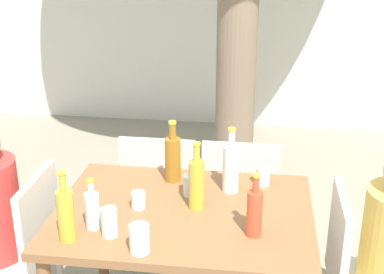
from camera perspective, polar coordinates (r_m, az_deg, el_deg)
The scene contains 16 objects.
dining_table_front at distance 2.58m, azimuth -0.91°, elevation -9.60°, with size 1.20×0.89×0.77m.
patio_chair_0 at distance 2.90m, azimuth -17.73°, elevation -10.97°, with size 0.44×0.44×0.88m.
patio_chair_1 at distance 2.70m, azimuth 17.44°, elevation -13.60°, with size 0.44×0.44×0.88m.
patio_chair_2 at distance 3.28m, azimuth -3.29°, elevation -5.83°, with size 0.44×0.44×0.88m.
patio_chair_3 at distance 3.23m, azimuth 5.17°, elevation -6.34°, with size 0.44×0.44×0.88m.
soda_bottle_0 at distance 2.30m, azimuth 6.68°, elevation -7.94°, with size 0.07×0.07×0.29m.
oil_cruet_1 at distance 2.49m, azimuth 0.48°, elevation -4.92°, with size 0.07×0.07×0.33m.
amber_bottle_2 at distance 2.75m, azimuth -2.06°, elevation -2.25°, with size 0.08×0.08×0.33m.
oil_cruet_3 at distance 2.31m, azimuth -13.32°, elevation -7.98°, with size 0.07×0.07×0.32m.
water_bottle_4 at distance 2.65m, azimuth 4.17°, elevation -3.20°, with size 0.08×0.08×0.34m.
water_bottle_5 at distance 2.39m, azimuth -10.59°, elevation -7.58°, with size 0.07×0.07×0.24m.
drinking_glass_0 at distance 2.33m, azimuth -8.80°, elevation -8.97°, with size 0.07×0.07×0.13m.
drinking_glass_1 at distance 2.76m, azimuth 7.54°, elevation -4.15°, with size 0.07×0.07×0.10m.
drinking_glass_2 at distance 2.21m, azimuth -5.63°, elevation -10.74°, with size 0.08×0.08×0.12m.
drinking_glass_3 at distance 2.63m, azimuth -0.13°, elevation -5.24°, with size 0.07×0.07×0.11m.
drinking_glass_4 at distance 2.54m, azimuth -5.75°, elevation -6.71°, with size 0.07×0.07×0.08m.
Camera 1 is at (0.34, -2.18, 2.01)m, focal length 50.00 mm.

